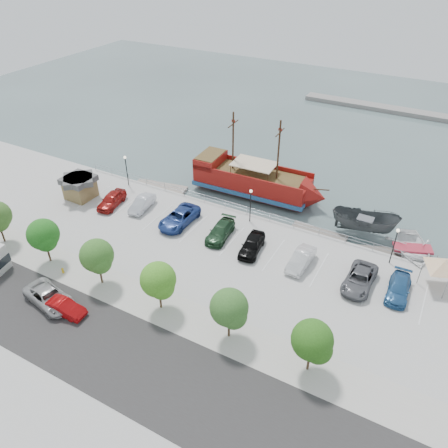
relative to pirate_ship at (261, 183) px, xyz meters
The scene contains 33 objects.
ground 14.28m from the pirate_ship, 81.90° to the right, with size 160.00×160.00×0.00m, color #425151.
land_slab 35.10m from the pirate_ship, 86.74° to the right, with size 100.00×58.00×1.20m, color #AEAEAE.
street 30.09m from the pirate_ship, 86.20° to the right, with size 100.00×8.00×0.04m, color #2C2929.
sidewalk 24.11m from the pirate_ship, 85.25° to the right, with size 100.00×4.00×0.05m, color #B0AAA1.
seawall_railing 6.54m from the pirate_ship, 72.20° to the right, with size 50.00×0.06×1.00m.
far_shore 42.73m from the pirate_ship, 73.69° to the left, with size 40.00×3.00×0.80m, color gray.
pirate_ship is the anchor object (origin of this frame).
patrol_boat 14.30m from the pirate_ship, ahead, with size 2.84×7.55×2.92m, color #45494C.
speedboat 20.16m from the pirate_ship, 11.16° to the right, with size 4.93×6.90×1.43m, color white.
dock_west 13.81m from the pirate_ship, 159.45° to the right, with size 7.35×2.10×0.42m, color gray.
dock_mid 10.90m from the pirate_ship, 26.56° to the right, with size 6.48×1.85×0.37m, color slate.
dock_east 18.31m from the pirate_ship, 15.31° to the right, with size 6.71×1.92×0.38m, color #67615A.
shed 23.21m from the pirate_ship, 146.43° to the right, with size 3.59×3.59×2.90m.
canopy_tent 24.45m from the pirate_ship, 21.05° to the right, with size 5.62×5.62×3.53m.
street_van 29.63m from the pirate_ship, 106.28° to the right, with size 2.54×5.51×1.53m, color #A1A1A1.
street_sedan 29.35m from the pirate_ship, 102.18° to the right, with size 1.44×4.13×1.36m, color #A7090B.
fire_hydrant 26.91m from the pirate_ship, 112.72° to the right, with size 0.23×0.23×0.67m.
lamp_post_left 17.80m from the pirate_ship, 154.86° to the right, with size 0.36×0.36×4.28m.
lamp_post_mid 8.04m from the pirate_ship, 75.13° to the right, with size 0.36×0.36×4.28m.
lamp_post_right 19.61m from the pirate_ship, 22.66° to the right, with size 0.36×0.36×4.28m.
tree_b 27.41m from the pirate_ship, 118.10° to the right, with size 3.30×3.20×5.00m.
tree_c 24.90m from the pirate_ship, 103.67° to the right, with size 3.30×3.20×5.00m.
tree_d 24.23m from the pirate_ship, 87.29° to the right, with size 3.30×3.20×5.00m.
tree_e 25.54m from the pirate_ship, 71.32° to the right, with size 3.30×3.20×5.00m.
tree_f 28.55m from the pirate_ship, 57.85° to the right, with size 3.30×3.20×5.00m.
parked_car_a 19.19m from the pirate_ship, 139.38° to the right, with size 1.93×4.79×1.63m, color maroon.
parked_car_b 15.64m from the pirate_ship, 133.69° to the right, with size 1.55×4.43×1.46m, color silver.
parked_car_c 12.85m from the pirate_ship, 113.04° to the right, with size 2.74×5.95×1.65m, color navy.
parked_car_d 11.86m from the pirate_ship, 87.82° to the right, with size 2.08×5.10×1.48m, color #1C3B22.
parked_car_e 13.33m from the pirate_ship, 69.68° to the right, with size 1.94×4.81×1.64m, color black.
parked_car_f 15.87m from the pirate_ship, 50.65° to the right, with size 1.64×4.71×1.55m, color silver.
parked_car_g 20.29m from the pirate_ship, 37.75° to the right, with size 2.54×5.51×1.53m, color #595A5F.
parked_car_h 22.91m from the pirate_ship, 31.23° to the right, with size 1.98×4.87×1.41m, color #28598D.
Camera 1 is at (17.67, -32.27, 28.86)m, focal length 35.00 mm.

